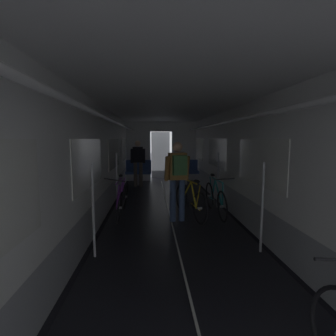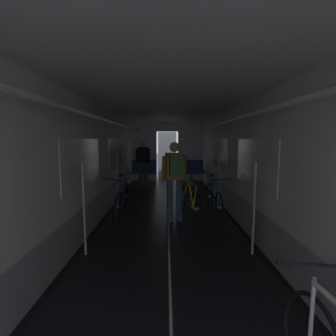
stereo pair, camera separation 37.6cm
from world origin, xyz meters
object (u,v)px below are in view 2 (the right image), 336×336
(bench_seat_far_right, at_px, (191,170))
(person_cyclist_aisle, at_px, (175,174))
(bicycle_teal, at_px, (214,199))
(person_standing_near_bench, at_px, (143,160))
(bicycle_purple, at_px, (121,199))
(bicycle_yellow_in_aisle, at_px, (188,201))
(bench_seat_far_left, at_px, (144,170))

(bench_seat_far_right, bearing_deg, person_cyclist_aisle, -99.83)
(bicycle_teal, xyz_separation_m, person_standing_near_bench, (-1.95, 3.63, 0.59))
(bicycle_purple, height_order, bicycle_yellow_in_aisle, bicycle_purple)
(bench_seat_far_right, xyz_separation_m, bicycle_purple, (-1.98, -3.93, -0.19))
(bench_seat_far_right, relative_size, bicycle_purple, 0.58)
(person_cyclist_aisle, bearing_deg, bicycle_purple, 158.43)
(bicycle_yellow_in_aisle, bearing_deg, bicycle_purple, 171.97)
(bench_seat_far_right, height_order, bicycle_purple, bicycle_purple)
(bench_seat_far_right, bearing_deg, bicycle_yellow_in_aisle, -96.30)
(bench_seat_far_left, bearing_deg, bench_seat_far_right, 0.00)
(bench_seat_far_left, bearing_deg, bicycle_yellow_in_aisle, -72.07)
(bench_seat_far_right, xyz_separation_m, person_standing_near_bench, (-1.80, -0.38, 0.41))
(bench_seat_far_left, relative_size, bicycle_purple, 0.58)
(bicycle_teal, relative_size, person_cyclist_aisle, 1.00)
(person_cyclist_aisle, bearing_deg, bicycle_yellow_in_aisle, 40.77)
(person_cyclist_aisle, relative_size, person_standing_near_bench, 1.00)
(bicycle_purple, distance_m, person_standing_near_bench, 3.61)
(bench_seat_far_right, relative_size, bicycle_teal, 0.58)
(bench_seat_far_left, distance_m, bench_seat_far_right, 1.80)
(bench_seat_far_left, distance_m, person_cyclist_aisle, 4.55)
(person_cyclist_aisle, relative_size, bicycle_yellow_in_aisle, 1.02)
(bench_seat_far_right, bearing_deg, person_standing_near_bench, -168.17)
(bench_seat_far_right, bearing_deg, bicycle_teal, -87.79)
(bench_seat_far_left, xyz_separation_m, bicycle_yellow_in_aisle, (1.34, -4.15, -0.18))
(person_standing_near_bench, bearing_deg, bench_seat_far_right, 11.83)
(bicycle_teal, distance_m, person_cyclist_aisle, 1.19)
(bench_seat_far_left, distance_m, person_standing_near_bench, 0.55)
(bicycle_teal, height_order, person_standing_near_bench, person_standing_near_bench)
(bench_seat_far_left, height_order, bench_seat_far_right, same)
(bicycle_purple, xyz_separation_m, person_cyclist_aisle, (1.21, -0.48, 0.64))
(bench_seat_far_right, xyz_separation_m, bicycle_teal, (0.15, -4.01, -0.18))
(bicycle_teal, height_order, person_cyclist_aisle, person_cyclist_aisle)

